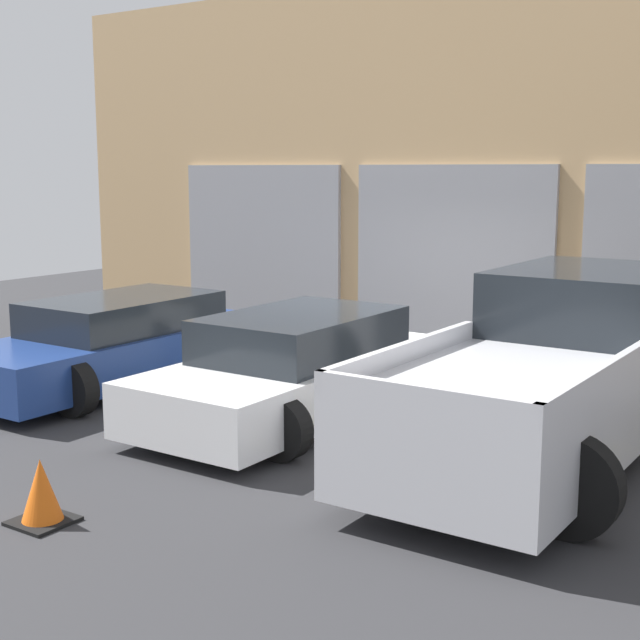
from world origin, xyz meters
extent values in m
plane|color=#2D2D30|center=(0.00, 0.00, 0.00)|extent=(28.00, 28.00, 0.00)
cube|color=tan|center=(0.00, 3.30, 2.95)|extent=(16.41, 0.60, 5.90)
cube|color=#939399|center=(-3.97, 2.96, 1.48)|extent=(3.37, 0.08, 2.96)
cube|color=#939399|center=(-0.20, 2.96, 1.48)|extent=(3.37, 0.08, 2.96)
cube|color=silver|center=(2.96, -1.51, 0.68)|extent=(1.88, 5.14, 0.90)
cube|color=#1E2328|center=(2.96, -0.10, 1.48)|extent=(1.73, 2.31, 0.69)
cube|color=silver|center=(2.06, -2.67, 1.23)|extent=(0.08, 2.83, 0.18)
cube|color=silver|center=(3.86, -2.67, 1.23)|extent=(0.08, 2.83, 0.18)
cube|color=silver|center=(2.96, -4.04, 1.23)|extent=(1.88, 0.08, 0.18)
cylinder|color=black|center=(2.13, 0.08, 0.42)|extent=(0.85, 0.22, 0.85)
cylinder|color=black|center=(2.13, -3.10, 0.42)|extent=(0.85, 0.22, 0.85)
cylinder|color=black|center=(3.79, -3.10, 0.42)|extent=(0.85, 0.22, 0.85)
cube|color=white|center=(0.00, -1.51, 0.44)|extent=(1.78, 4.33, 0.59)
cube|color=#1E2328|center=(0.00, -1.40, 0.99)|extent=(1.57, 2.38, 0.50)
cylinder|color=black|center=(-0.78, -0.17, 0.32)|extent=(0.64, 0.22, 0.64)
cylinder|color=black|center=(0.78, -0.17, 0.32)|extent=(0.64, 0.22, 0.64)
cylinder|color=black|center=(-0.78, -2.85, 0.32)|extent=(0.64, 0.22, 0.64)
cylinder|color=black|center=(0.78, -2.85, 0.32)|extent=(0.64, 0.22, 0.64)
cube|color=navy|center=(-2.96, -1.51, 0.44)|extent=(1.70, 4.58, 0.59)
cube|color=#1E2328|center=(-2.96, -1.40, 0.96)|extent=(1.50, 2.52, 0.45)
cylinder|color=black|center=(-3.70, -0.09, 0.33)|extent=(0.67, 0.22, 0.67)
cylinder|color=black|center=(-2.22, -0.09, 0.33)|extent=(0.67, 0.22, 0.67)
cylinder|color=black|center=(-2.22, -2.93, 0.33)|extent=(0.67, 0.22, 0.67)
cube|color=gold|center=(-4.44, -1.51, 0.00)|extent=(0.12, 2.20, 0.01)
cube|color=gold|center=(-1.48, -1.51, 0.00)|extent=(0.12, 2.20, 0.01)
cube|color=gold|center=(1.48, -1.51, 0.00)|extent=(0.12, 2.20, 0.01)
cube|color=black|center=(0.10, -5.26, 0.01)|extent=(0.47, 0.47, 0.03)
cone|color=orange|center=(0.10, -5.26, 0.28)|extent=(0.36, 0.36, 0.55)
camera|label=1|loc=(5.92, -9.76, 2.90)|focal=50.00mm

